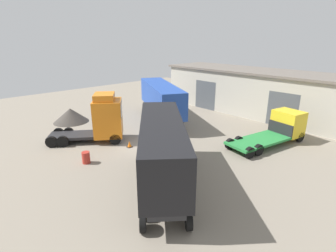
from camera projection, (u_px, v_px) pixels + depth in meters
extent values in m
plane|color=gray|center=(144.00, 149.00, 21.93)|extent=(60.00, 60.00, 0.00)
cube|color=#B7B2A3|center=(254.00, 92.00, 32.20)|extent=(23.09, 6.38, 4.96)
cube|color=#70665B|center=(256.00, 71.00, 31.38)|extent=(23.59, 6.88, 0.25)
cube|color=#4C5156|center=(205.00, 95.00, 33.92)|extent=(3.20, 0.08, 3.60)
cube|color=#4C5156|center=(282.00, 110.00, 26.85)|extent=(3.20, 0.08, 3.60)
cube|color=orange|center=(108.00, 118.00, 23.15)|extent=(3.43, 3.41, 3.23)
cube|color=orange|center=(104.00, 97.00, 22.53)|extent=(2.69, 2.59, 0.60)
cube|color=black|center=(121.00, 111.00, 23.08)|extent=(1.75, 1.29, 1.16)
cube|color=#232326|center=(73.00, 135.00, 23.25)|extent=(3.96, 4.42, 0.24)
cylinder|color=#B2B2B7|center=(82.00, 133.00, 24.32)|extent=(1.10, 1.22, 0.56)
cylinder|color=black|center=(117.00, 131.00, 24.77)|extent=(0.81, 0.96, 0.96)
cylinder|color=black|center=(115.00, 139.00, 22.70)|extent=(0.81, 0.96, 0.96)
cylinder|color=black|center=(69.00, 133.00, 24.25)|extent=(0.81, 0.96, 0.96)
cylinder|color=black|center=(63.00, 141.00, 22.18)|extent=(0.81, 0.96, 0.96)
cylinder|color=black|center=(59.00, 133.00, 24.15)|extent=(0.81, 0.96, 0.96)
cylinder|color=black|center=(51.00, 142.00, 22.08)|extent=(0.81, 0.96, 0.96)
cube|color=#2347A3|center=(161.00, 97.00, 28.66)|extent=(10.56, 7.05, 2.72)
cube|color=#232326|center=(161.00, 110.00, 29.12)|extent=(10.22, 6.39, 0.24)
cube|color=#232326|center=(176.00, 123.00, 26.72)|extent=(0.22, 0.22, 1.11)
cube|color=#232326|center=(161.00, 125.00, 26.31)|extent=(0.22, 0.22, 1.11)
cylinder|color=black|center=(163.00, 108.00, 32.83)|extent=(1.02, 0.72, 1.00)
cylinder|color=black|center=(146.00, 109.00, 32.27)|extent=(1.02, 0.72, 1.00)
cylinder|color=black|center=(161.00, 106.00, 33.74)|extent=(1.02, 0.72, 1.00)
cylinder|color=black|center=(144.00, 107.00, 33.18)|extent=(1.02, 0.72, 1.00)
cube|color=black|center=(162.00, 144.00, 15.78)|extent=(9.36, 8.28, 2.79)
cube|color=#232326|center=(162.00, 166.00, 16.26)|extent=(8.89, 7.70, 0.24)
cube|color=#232326|center=(150.00, 157.00, 19.09)|extent=(0.23, 0.23, 1.11)
cube|color=#232326|center=(172.00, 157.00, 19.19)|extent=(0.23, 0.23, 1.11)
cylinder|color=black|center=(143.00, 209.00, 13.38)|extent=(0.93, 0.84, 0.96)
cylinder|color=black|center=(186.00, 208.00, 13.51)|extent=(0.93, 0.84, 0.96)
cylinder|color=black|center=(143.00, 222.00, 12.44)|extent=(0.93, 0.84, 0.96)
cylinder|color=black|center=(189.00, 220.00, 12.57)|extent=(0.93, 0.84, 0.96)
cube|color=yellow|center=(288.00, 123.00, 23.56)|extent=(2.71, 2.32, 2.20)
cube|color=black|center=(295.00, 117.00, 23.90)|extent=(2.00, 0.46, 0.88)
cube|color=#28843D|center=(258.00, 141.00, 21.96)|extent=(3.42, 6.01, 0.20)
cube|color=#232326|center=(280.00, 129.00, 23.17)|extent=(2.38, 0.57, 1.10)
cylinder|color=black|center=(279.00, 130.00, 24.98)|extent=(0.47, 0.96, 0.92)
cylinder|color=black|center=(300.00, 137.00, 23.30)|extent=(0.47, 0.96, 0.92)
cylinder|color=black|center=(239.00, 141.00, 22.24)|extent=(0.47, 0.96, 0.92)
cylinder|color=black|center=(258.00, 150.00, 20.56)|extent=(0.47, 0.96, 0.92)
cylinder|color=black|center=(230.00, 144.00, 21.74)|extent=(0.47, 0.96, 0.92)
cylinder|color=black|center=(250.00, 153.00, 20.05)|extent=(0.47, 0.96, 0.92)
cone|color=#423D38|center=(71.00, 115.00, 28.76)|extent=(3.79, 3.79, 1.54)
cylinder|color=#B22D23|center=(86.00, 158.00, 19.29)|extent=(0.58, 0.58, 0.88)
cube|color=black|center=(130.00, 147.00, 22.26)|extent=(0.40, 0.40, 0.04)
cone|color=orange|center=(129.00, 144.00, 22.18)|extent=(0.36, 0.36, 0.55)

